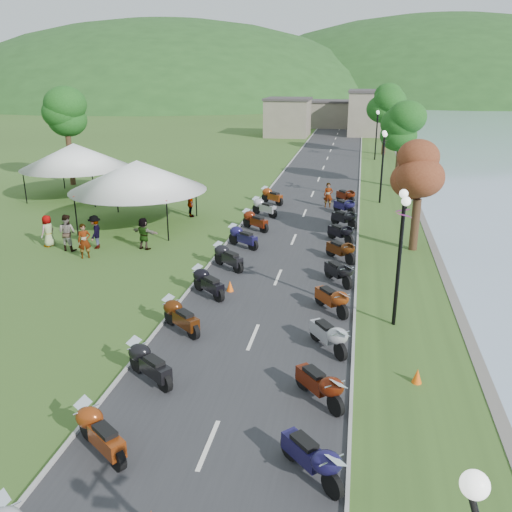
# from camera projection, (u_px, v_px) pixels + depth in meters

# --- Properties ---
(road) EXTENTS (7.00, 120.00, 0.02)m
(road) POSITION_uv_depth(u_px,v_px,m) (313.00, 194.00, 41.71)
(road) COLOR #2E2E30
(road) RESTS_ON ground
(hills_backdrop) EXTENTS (360.00, 120.00, 76.00)m
(hills_backdrop) POSITION_uv_depth(u_px,v_px,m) (353.00, 97.00, 190.30)
(hills_backdrop) COLOR #285621
(hills_backdrop) RESTS_ON ground
(far_building) EXTENTS (18.00, 16.00, 5.00)m
(far_building) POSITION_uv_depth(u_px,v_px,m) (326.00, 115.00, 83.04)
(far_building) COLOR gray
(far_building) RESTS_ON ground
(moto_row_left) EXTENTS (2.60, 46.32, 1.10)m
(moto_row_left) POSITION_uv_depth(u_px,v_px,m) (168.00, 340.00, 18.09)
(moto_row_left) COLOR #331411
(moto_row_left) RESTS_ON ground
(moto_row_right) EXTENTS (2.60, 36.68, 1.10)m
(moto_row_right) POSITION_uv_depth(u_px,v_px,m) (335.00, 285.00, 22.75)
(moto_row_right) COLOR #331411
(moto_row_right) RESTS_ON ground
(vendor_tent_main) EXTENTS (5.50, 5.50, 4.00)m
(vendor_tent_main) POSITION_uv_depth(u_px,v_px,m) (139.00, 193.00, 32.79)
(vendor_tent_main) COLOR white
(vendor_tent_main) RESTS_ON ground
(vendor_tent_side) EXTENTS (5.27, 5.27, 4.00)m
(vendor_tent_side) POSITION_uv_depth(u_px,v_px,m) (76.00, 171.00, 40.16)
(vendor_tent_side) COLOR white
(vendor_tent_side) RESTS_ON ground
(tree_lakeside) EXTENTS (2.26, 2.26, 6.28)m
(tree_lakeside) POSITION_uv_depth(u_px,v_px,m) (418.00, 192.00, 27.85)
(tree_lakeside) COLOR #1F5F1B
(tree_lakeside) RESTS_ON ground
(pedestrian_a) EXTENTS (0.80, 0.75, 1.78)m
(pedestrian_a) POSITION_uv_depth(u_px,v_px,m) (86.00, 258.00, 27.65)
(pedestrian_a) COLOR slate
(pedestrian_a) RESTS_ON ground
(pedestrian_b) EXTENTS (1.01, 0.63, 1.96)m
(pedestrian_b) POSITION_uv_depth(u_px,v_px,m) (69.00, 250.00, 28.80)
(pedestrian_b) COLOR slate
(pedestrian_b) RESTS_ON ground
(pedestrian_c) EXTENTS (0.72, 1.25, 1.81)m
(pedestrian_c) POSITION_uv_depth(u_px,v_px,m) (97.00, 248.00, 29.14)
(pedestrian_c) COLOR slate
(pedestrian_c) RESTS_ON ground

